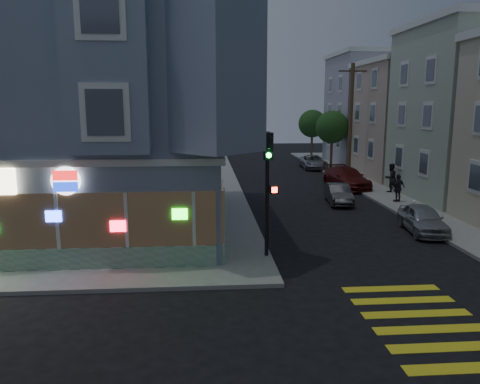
{
  "coord_description": "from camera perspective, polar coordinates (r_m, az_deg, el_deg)",
  "views": [
    {
      "loc": [
        0.39,
        -12.54,
        6.01
      ],
      "look_at": [
        1.83,
        6.06,
        2.51
      ],
      "focal_mm": 35.0,
      "sensor_mm": 36.0,
      "label": 1
    }
  ],
  "objects": [
    {
      "name": "sidewalk_nw",
      "position": [
        38.62,
        -25.46,
        0.76
      ],
      "size": [
        33.0,
        42.0,
        0.15
      ],
      "primitive_type": "cube",
      "color": "gray",
      "rests_on": "ground"
    },
    {
      "name": "fire_hydrant",
      "position": [
        27.04,
        20.42,
        -1.68
      ],
      "size": [
        0.44,
        0.26,
        0.77
      ],
      "color": "white",
      "rests_on": "sidewalk_ne"
    },
    {
      "name": "traffic_signal",
      "position": [
        17.77,
        3.47,
        2.28
      ],
      "size": [
        0.58,
        0.54,
        4.85
      ],
      "rotation": [
        0.0,
        0.0,
        0.15
      ],
      "color": "black",
      "rests_on": "sidewalk_nw"
    },
    {
      "name": "row_house_c",
      "position": [
        42.14,
        22.77,
        7.97
      ],
      "size": [
        12.0,
        8.6,
        9.0
      ],
      "primitive_type": "cube",
      "color": "tan",
      "rests_on": "sidewalk_ne"
    },
    {
      "name": "pedestrian_b",
      "position": [
        30.05,
        18.72,
        0.47
      ],
      "size": [
        1.08,
        0.75,
        1.7
      ],
      "primitive_type": "imported",
      "rotation": [
        0.0,
        0.0,
        3.52
      ],
      "color": "#26242D",
      "rests_on": "sidewalk_ne"
    },
    {
      "name": "parked_car_b",
      "position": [
        29.3,
        11.91,
        -0.22
      ],
      "size": [
        1.67,
        3.8,
        1.21
      ],
      "primitive_type": "imported",
      "rotation": [
        0.0,
        0.0,
        -0.11
      ],
      "color": "#36383B",
      "rests_on": "ground"
    },
    {
      "name": "parked_car_a",
      "position": [
        23.8,
        21.39,
        -3.1
      ],
      "size": [
        1.99,
        4.02,
        1.32
      ],
      "primitive_type": "imported",
      "rotation": [
        0.0,
        0.0,
        -0.11
      ],
      "color": "#9FA2A7",
      "rests_on": "ground"
    },
    {
      "name": "parked_car_c",
      "position": [
        34.79,
        12.86,
        1.68
      ],
      "size": [
        2.67,
        5.4,
        1.51
      ],
      "primitive_type": "imported",
      "rotation": [
        0.0,
        0.0,
        0.11
      ],
      "color": "maroon",
      "rests_on": "ground"
    },
    {
      "name": "street_tree_near",
      "position": [
        44.2,
        11.17,
        7.75
      ],
      "size": [
        3.0,
        3.0,
        5.3
      ],
      "color": "#4C3826",
      "rests_on": "sidewalk_ne"
    },
    {
      "name": "ground",
      "position": [
        13.91,
        -5.81,
        -15.02
      ],
      "size": [
        120.0,
        120.0,
        0.0
      ],
      "primitive_type": "plane",
      "color": "black",
      "rests_on": "ground"
    },
    {
      "name": "utility_pole",
      "position": [
        38.36,
        13.34,
        8.54
      ],
      "size": [
        2.2,
        0.3,
        9.0
      ],
      "color": "#4C3826",
      "rests_on": "sidewalk_ne"
    },
    {
      "name": "parked_car_d",
      "position": [
        44.81,
        8.92,
        3.62
      ],
      "size": [
        2.28,
        4.65,
        1.27
      ],
      "primitive_type": "imported",
      "rotation": [
        0.0,
        0.0,
        -0.04
      ],
      "color": "#91959A",
      "rests_on": "ground"
    },
    {
      "name": "street_tree_far",
      "position": [
        51.94,
        8.8,
        8.23
      ],
      "size": [
        3.0,
        3.0,
        5.3
      ],
      "color": "#4C3826",
      "rests_on": "sidewalk_ne"
    },
    {
      "name": "pedestrian_a",
      "position": [
        33.28,
        17.89,
        1.66
      ],
      "size": [
        1.13,
        1.01,
        1.93
      ],
      "primitive_type": "imported",
      "rotation": [
        0.0,
        0.0,
        3.5
      ],
      "color": "black",
      "rests_on": "sidewalk_ne"
    },
    {
      "name": "corner_building",
      "position": [
        24.38,
        -19.92,
        9.56
      ],
      "size": [
        14.6,
        14.6,
        11.4
      ],
      "color": "gray",
      "rests_on": "sidewalk_nw"
    },
    {
      "name": "row_house_d",
      "position": [
        50.31,
        18.14,
        9.43
      ],
      "size": [
        12.0,
        8.6,
        10.5
      ],
      "primitive_type": "cube",
      "color": "#9592A1",
      "rests_on": "sidewalk_ne"
    }
  ]
}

